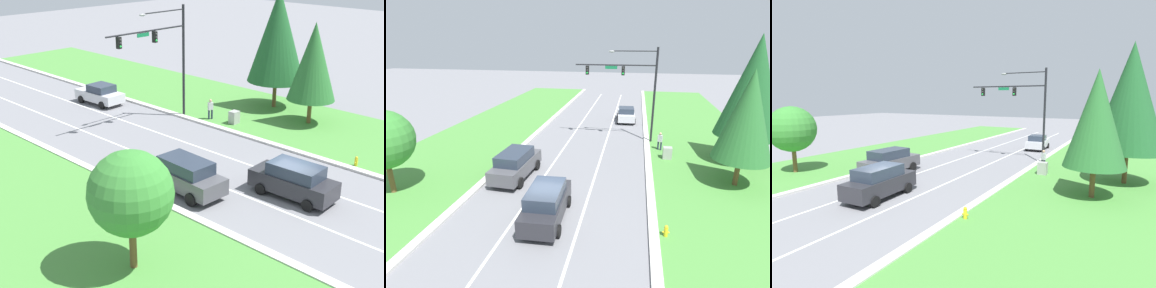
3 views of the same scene
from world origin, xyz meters
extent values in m
plane|color=slate|center=(0.00, 0.00, 0.00)|extent=(160.00, 160.00, 0.00)
cube|color=beige|center=(5.65, 0.00, 0.07)|extent=(0.50, 90.00, 0.15)
cube|color=beige|center=(-5.65, 0.00, 0.07)|extent=(0.50, 90.00, 0.15)
cube|color=#4C8E3D|center=(10.90, 0.00, 0.04)|extent=(10.00, 90.00, 0.08)
cube|color=#4C8E3D|center=(-10.90, 0.00, 0.04)|extent=(10.00, 90.00, 0.08)
cube|color=white|center=(-1.80, 0.00, 0.00)|extent=(0.14, 81.00, 0.01)
cube|color=white|center=(1.80, 0.00, 0.00)|extent=(0.14, 81.00, 0.01)
cylinder|color=black|center=(6.03, 14.28, 4.38)|extent=(0.20, 0.20, 8.76)
cylinder|color=black|center=(2.35, 14.28, 7.18)|extent=(7.35, 0.12, 0.12)
cube|color=#147042|center=(1.98, 14.28, 6.96)|extent=(1.10, 0.04, 0.28)
cylinder|color=black|center=(4.01, 14.28, 8.41)|extent=(4.04, 0.09, 0.09)
ellipsoid|color=gray|center=(1.98, 14.28, 8.36)|extent=(0.56, 0.28, 0.20)
cube|color=black|center=(3.09, 14.28, 6.68)|extent=(0.28, 0.32, 0.80)
sphere|color=#2D2D2D|center=(3.09, 14.11, 6.91)|extent=(0.16, 0.16, 0.16)
sphere|color=#2D2D2D|center=(3.09, 14.11, 6.68)|extent=(0.16, 0.16, 0.16)
sphere|color=#23D647|center=(3.09, 14.11, 6.45)|extent=(0.16, 0.16, 0.16)
cube|color=black|center=(-0.22, 14.28, 6.68)|extent=(0.28, 0.32, 0.80)
sphere|color=#2D2D2D|center=(-0.22, 14.11, 6.91)|extent=(0.16, 0.16, 0.16)
sphere|color=#2D2D2D|center=(-0.22, 14.11, 6.68)|extent=(0.16, 0.16, 0.16)
sphere|color=#23D647|center=(-0.22, 14.11, 6.45)|extent=(0.16, 0.16, 0.16)
cube|color=silver|center=(3.36, 21.88, 0.71)|extent=(2.19, 4.54, 0.78)
cube|color=#283342|center=(3.38, 21.62, 1.41)|extent=(1.85, 2.09, 0.63)
cylinder|color=black|center=(4.23, 23.31, 0.32)|extent=(0.28, 0.65, 0.64)
cylinder|color=black|center=(2.34, 23.20, 0.32)|extent=(0.28, 0.65, 0.64)
cylinder|color=black|center=(4.39, 20.57, 0.32)|extent=(0.28, 0.65, 0.64)
cylinder|color=black|center=(2.50, 20.46, 0.32)|extent=(0.28, 0.65, 0.64)
cube|color=#4C4C51|center=(-3.71, 4.47, 0.84)|extent=(2.18, 5.13, 0.92)
cube|color=#283342|center=(-3.72, 4.35, 1.64)|extent=(1.89, 3.11, 0.69)
cylinder|color=black|center=(-2.69, 5.99, 0.38)|extent=(0.27, 0.77, 0.76)
cylinder|color=black|center=(-4.59, 6.08, 0.38)|extent=(0.27, 0.77, 0.76)
cylinder|color=black|center=(-2.83, 2.87, 0.38)|extent=(0.27, 0.77, 0.76)
cylinder|color=black|center=(-4.74, 2.96, 0.38)|extent=(0.27, 0.77, 0.76)
cube|color=#28282D|center=(-0.05, -0.29, 0.80)|extent=(2.09, 4.86, 0.95)
cube|color=#283342|center=(-0.04, -0.41, 1.62)|extent=(1.82, 2.94, 0.69)
cylinder|color=black|center=(0.81, 1.23, 0.33)|extent=(0.27, 0.67, 0.66)
cylinder|color=black|center=(-1.03, 1.15, 0.33)|extent=(0.27, 0.67, 0.66)
cylinder|color=black|center=(0.94, -1.73, 0.33)|extent=(0.27, 0.67, 0.66)
cylinder|color=black|center=(-0.90, -1.81, 0.33)|extent=(0.27, 0.67, 0.66)
cube|color=#9E9E99|center=(7.18, 9.97, 0.53)|extent=(0.70, 0.60, 1.06)
cylinder|color=#232842|center=(6.57, 12.04, 0.42)|extent=(0.14, 0.14, 0.84)
cylinder|color=#232842|center=(6.81, 11.94, 0.42)|extent=(0.14, 0.14, 0.84)
cube|color=#B7B7BC|center=(6.69, 11.99, 1.14)|extent=(0.44, 0.35, 0.60)
sphere|color=tan|center=(6.69, 11.99, 1.58)|extent=(0.22, 0.22, 0.22)
cylinder|color=gold|center=(6.22, -0.77, 0.28)|extent=(0.20, 0.20, 0.55)
sphere|color=gold|center=(6.22, -0.77, 0.61)|extent=(0.18, 0.18, 0.18)
cylinder|color=gold|center=(6.10, -0.77, 0.30)|extent=(0.10, 0.09, 0.09)
cylinder|color=gold|center=(6.34, -0.77, 0.30)|extent=(0.10, 0.09, 0.09)
cylinder|color=brown|center=(12.89, 10.39, 1.16)|extent=(0.32, 0.32, 2.31)
cone|color=#1E5628|center=(12.89, 10.39, 6.07)|extent=(4.69, 4.69, 7.51)
cylinder|color=brown|center=(-10.58, 0.71, 1.12)|extent=(0.32, 0.32, 2.24)
sphere|color=#388433|center=(-10.58, 0.71, 3.61)|extent=(3.65, 3.65, 3.65)
cylinder|color=brown|center=(11.28, 5.94, 0.98)|extent=(0.32, 0.32, 1.96)
cone|color=#28662D|center=(11.28, 5.94, 4.86)|extent=(3.63, 3.63, 5.80)
camera|label=1|loc=(-22.94, -14.84, 13.38)|focal=50.00mm
camera|label=2|loc=(4.30, -13.94, 9.30)|focal=28.00mm
camera|label=3|loc=(13.22, -13.17, 6.03)|focal=28.00mm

